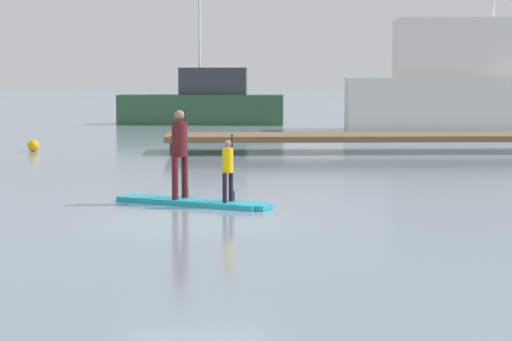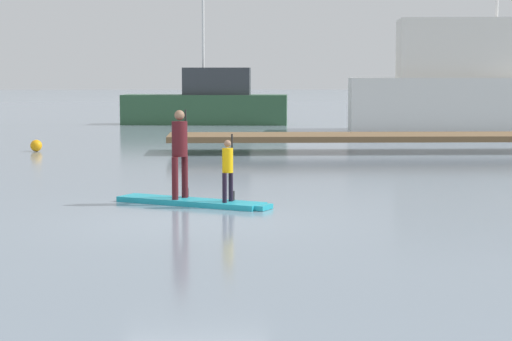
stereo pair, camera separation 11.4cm
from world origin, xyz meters
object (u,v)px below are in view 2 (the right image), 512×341
trawler_grey_distant (207,104)px  paddleboard_near (193,202)px  paddler_adult (180,148)px  paddler_child_solo (228,167)px  mooring_buoy_mid (36,146)px  fishing_boat_white_large (492,90)px

trawler_grey_distant → paddleboard_near: bearing=-89.6°
paddler_adult → paddler_child_solo: bearing=-28.8°
paddler_child_solo → trawler_grey_distant: size_ratio=0.16×
paddler_child_solo → mooring_buoy_mid: (-5.99, 12.75, -0.56)m
paddleboard_near → fishing_boat_white_large: 25.17m
paddleboard_near → mooring_buoy_mid: (-5.34, 12.40, 0.14)m
paddler_adult → fishing_boat_white_large: bearing=61.0°
fishing_boat_white_large → trawler_grey_distant: fishing_boat_white_large is taller
fishing_boat_white_large → paddler_adult: bearing=-119.0°
fishing_boat_white_large → trawler_grey_distant: size_ratio=1.63×
paddleboard_near → trawler_grey_distant: 27.98m
mooring_buoy_mid → fishing_boat_white_large: bearing=29.4°
paddler_adult → mooring_buoy_mid: size_ratio=4.54×
trawler_grey_distant → mooring_buoy_mid: 16.42m
paddler_adult → paddler_child_solo: (0.91, -0.50, -0.32)m
paddleboard_near → mooring_buoy_mid: mooring_buoy_mid is taller
paddler_adult → trawler_grey_distant: 27.82m
paddler_child_solo → paddler_adult: bearing=151.2°
paddler_adult → mooring_buoy_mid: bearing=112.5°
paddler_adult → paddleboard_near: bearing=-30.3°
paddler_adult → paddler_child_solo: 1.08m
paddleboard_near → paddler_adult: bearing=149.7°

